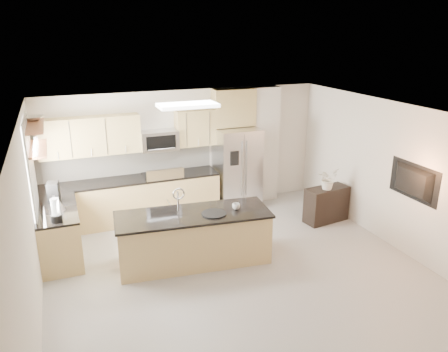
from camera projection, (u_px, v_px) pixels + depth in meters
name	position (u px, v px, depth m)	size (l,w,h in m)	color
floor	(245.00, 280.00, 6.92)	(6.50, 6.50, 0.00)	#9F9C98
ceiling	(248.00, 118.00, 6.09)	(6.00, 6.50, 0.02)	white
wall_back	(185.00, 151.00, 9.38)	(6.00, 0.02, 2.60)	silver
wall_front	(405.00, 343.00, 3.64)	(6.00, 0.02, 2.60)	silver
wall_left	(28.00, 238.00, 5.48)	(0.02, 6.50, 2.60)	silver
wall_right	(405.00, 181.00, 7.54)	(0.02, 6.50, 2.60)	silver
back_counter	(133.00, 199.00, 8.94)	(3.55, 0.66, 1.44)	tan
left_counter	(60.00, 233.00, 7.49)	(0.66, 1.50, 0.92)	tan
range	(163.00, 195.00, 9.15)	(0.76, 0.64, 1.14)	black
upper_cabinets	(123.00, 134.00, 8.62)	(3.50, 0.33, 0.75)	tan
microwave	(159.00, 140.00, 8.88)	(0.76, 0.40, 0.40)	silver
refrigerator	(237.00, 168.00, 9.54)	(0.92, 0.78, 1.78)	silver
partition_column	(264.00, 145.00, 9.87)	(0.60, 0.30, 2.60)	silver
window	(31.00, 169.00, 7.01)	(0.04, 1.15, 1.65)	white
shelf_lower	(37.00, 149.00, 7.04)	(0.30, 1.20, 0.04)	brown
shelf_upper	(34.00, 126.00, 6.93)	(0.30, 1.20, 0.04)	brown
ceiling_fixture	(188.00, 105.00, 7.38)	(1.00, 0.50, 0.06)	white
island	(194.00, 237.00, 7.36)	(2.64, 1.19, 1.31)	tan
credenza	(326.00, 204.00, 8.96)	(0.91, 0.38, 0.73)	black
cup	(236.00, 206.00, 7.38)	(0.13, 0.13, 0.10)	silver
platter	(214.00, 214.00, 7.19)	(0.41, 0.41, 0.02)	black
blender	(56.00, 212.00, 6.78)	(0.17, 0.17, 0.39)	black
kettle	(59.00, 204.00, 7.23)	(0.19, 0.19, 0.24)	silver
coffee_maker	(54.00, 193.00, 7.57)	(0.22, 0.25, 0.35)	black
bowl	(34.00, 118.00, 7.24)	(0.42, 0.42, 0.10)	silver
flower_vase	(328.00, 173.00, 8.67)	(0.59, 0.52, 0.66)	silver
television	(410.00, 182.00, 7.31)	(1.08, 0.14, 0.62)	black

